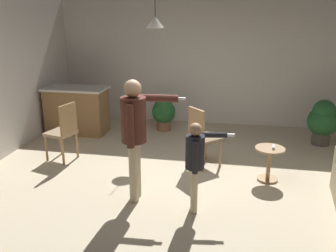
{
  "coord_description": "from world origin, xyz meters",
  "views": [
    {
      "loc": [
        0.77,
        -4.94,
        2.51
      ],
      "look_at": [
        -0.1,
        -0.33,
        1.0
      ],
      "focal_mm": 39.74,
      "sensor_mm": 36.0,
      "label": 1
    }
  ],
  "objects_px": {
    "dining_chair_near_wall": "(64,130)",
    "spare_remote_on_table": "(274,147)",
    "potted_plant_corner": "(323,120)",
    "dining_chair_by_counter": "(202,135)",
    "side_table_by_couch": "(269,160)",
    "person_child": "(196,158)",
    "kitchen_counter": "(77,110)",
    "potted_plant_by_wall": "(164,111)",
    "person_adult": "(135,127)"
  },
  "relations": [
    {
      "from": "dining_chair_near_wall",
      "to": "spare_remote_on_table",
      "type": "bearing_deg",
      "value": -77.35
    },
    {
      "from": "potted_plant_corner",
      "to": "dining_chair_near_wall",
      "type": "bearing_deg",
      "value": -160.04
    },
    {
      "from": "dining_chair_by_counter",
      "to": "potted_plant_corner",
      "type": "distance_m",
      "value": 2.59
    },
    {
      "from": "side_table_by_couch",
      "to": "person_child",
      "type": "bearing_deg",
      "value": -132.28
    },
    {
      "from": "kitchen_counter",
      "to": "person_child",
      "type": "height_order",
      "value": "person_child"
    },
    {
      "from": "person_child",
      "to": "dining_chair_by_counter",
      "type": "xyz_separation_m",
      "value": [
        -0.06,
        1.41,
        -0.19
      ]
    },
    {
      "from": "kitchen_counter",
      "to": "potted_plant_corner",
      "type": "height_order",
      "value": "kitchen_counter"
    },
    {
      "from": "side_table_by_couch",
      "to": "spare_remote_on_table",
      "type": "height_order",
      "value": "spare_remote_on_table"
    },
    {
      "from": "side_table_by_couch",
      "to": "potted_plant_by_wall",
      "type": "relative_size",
      "value": 0.68
    },
    {
      "from": "person_child",
      "to": "potted_plant_corner",
      "type": "bearing_deg",
      "value": 135.9
    },
    {
      "from": "dining_chair_near_wall",
      "to": "potted_plant_corner",
      "type": "height_order",
      "value": "dining_chair_near_wall"
    },
    {
      "from": "kitchen_counter",
      "to": "spare_remote_on_table",
      "type": "height_order",
      "value": "kitchen_counter"
    },
    {
      "from": "side_table_by_couch",
      "to": "dining_chair_near_wall",
      "type": "distance_m",
      "value": 3.36
    },
    {
      "from": "person_child",
      "to": "dining_chair_near_wall",
      "type": "relative_size",
      "value": 1.18
    },
    {
      "from": "potted_plant_by_wall",
      "to": "spare_remote_on_table",
      "type": "relative_size",
      "value": 5.85
    },
    {
      "from": "side_table_by_couch",
      "to": "potted_plant_by_wall",
      "type": "xyz_separation_m",
      "value": [
        -2.02,
        2.06,
        0.09
      ]
    },
    {
      "from": "dining_chair_near_wall",
      "to": "potted_plant_by_wall",
      "type": "xyz_separation_m",
      "value": [
        1.33,
        1.9,
        -0.13
      ]
    },
    {
      "from": "person_child",
      "to": "spare_remote_on_table",
      "type": "bearing_deg",
      "value": 128.29
    },
    {
      "from": "side_table_by_couch",
      "to": "dining_chair_near_wall",
      "type": "xyz_separation_m",
      "value": [
        -3.35,
        0.16,
        0.22
      ]
    },
    {
      "from": "potted_plant_by_wall",
      "to": "side_table_by_couch",
      "type": "bearing_deg",
      "value": -45.56
    },
    {
      "from": "kitchen_counter",
      "to": "dining_chair_by_counter",
      "type": "relative_size",
      "value": 1.26
    },
    {
      "from": "dining_chair_near_wall",
      "to": "potted_plant_by_wall",
      "type": "relative_size",
      "value": 1.32
    },
    {
      "from": "side_table_by_couch",
      "to": "spare_remote_on_table",
      "type": "bearing_deg",
      "value": 0.15
    },
    {
      "from": "dining_chair_near_wall",
      "to": "potted_plant_corner",
      "type": "relative_size",
      "value": 1.15
    },
    {
      "from": "person_child",
      "to": "dining_chair_by_counter",
      "type": "bearing_deg",
      "value": 174.43
    },
    {
      "from": "person_child",
      "to": "side_table_by_couch",
      "type": "bearing_deg",
      "value": 129.59
    },
    {
      "from": "side_table_by_couch",
      "to": "person_adult",
      "type": "relative_size",
      "value": 0.32
    },
    {
      "from": "kitchen_counter",
      "to": "dining_chair_near_wall",
      "type": "xyz_separation_m",
      "value": [
        0.4,
        -1.44,
        0.07
      ]
    },
    {
      "from": "person_child",
      "to": "potted_plant_corner",
      "type": "xyz_separation_m",
      "value": [
        2.08,
        2.86,
        -0.26
      ]
    },
    {
      "from": "person_adult",
      "to": "spare_remote_on_table",
      "type": "distance_m",
      "value": 2.12
    },
    {
      "from": "person_adult",
      "to": "dining_chair_near_wall",
      "type": "xyz_separation_m",
      "value": [
        -1.55,
        1.08,
        -0.48
      ]
    },
    {
      "from": "kitchen_counter",
      "to": "dining_chair_near_wall",
      "type": "distance_m",
      "value": 1.5
    },
    {
      "from": "person_child",
      "to": "potted_plant_by_wall",
      "type": "distance_m",
      "value": 3.33
    },
    {
      "from": "dining_chair_by_counter",
      "to": "person_adult",
      "type": "bearing_deg",
      "value": -75.14
    },
    {
      "from": "person_adult",
      "to": "dining_chair_near_wall",
      "type": "height_order",
      "value": "person_adult"
    },
    {
      "from": "side_table_by_couch",
      "to": "potted_plant_corner",
      "type": "xyz_separation_m",
      "value": [
        1.09,
        1.78,
        0.15
      ]
    },
    {
      "from": "dining_chair_by_counter",
      "to": "potted_plant_by_wall",
      "type": "relative_size",
      "value": 1.32
    },
    {
      "from": "side_table_by_couch",
      "to": "dining_chair_near_wall",
      "type": "relative_size",
      "value": 0.52
    },
    {
      "from": "spare_remote_on_table",
      "to": "kitchen_counter",
      "type": "bearing_deg",
      "value": 157.16
    },
    {
      "from": "dining_chair_by_counter",
      "to": "person_child",
      "type": "bearing_deg",
      "value": -41.25
    },
    {
      "from": "dining_chair_near_wall",
      "to": "person_child",
      "type": "bearing_deg",
      "value": -102.38
    },
    {
      "from": "kitchen_counter",
      "to": "potted_plant_by_wall",
      "type": "relative_size",
      "value": 1.66
    },
    {
      "from": "side_table_by_couch",
      "to": "dining_chair_near_wall",
      "type": "height_order",
      "value": "dining_chair_near_wall"
    },
    {
      "from": "kitchen_counter",
      "to": "person_adult",
      "type": "relative_size",
      "value": 0.76
    },
    {
      "from": "kitchen_counter",
      "to": "person_child",
      "type": "xyz_separation_m",
      "value": [
        2.77,
        -2.69,
        0.26
      ]
    },
    {
      "from": "person_child",
      "to": "dining_chair_near_wall",
      "type": "xyz_separation_m",
      "value": [
        -2.37,
        1.25,
        -0.19
      ]
    },
    {
      "from": "person_adult",
      "to": "potted_plant_by_wall",
      "type": "xyz_separation_m",
      "value": [
        -0.22,
        2.98,
        -0.61
      ]
    },
    {
      "from": "potted_plant_corner",
      "to": "potted_plant_by_wall",
      "type": "distance_m",
      "value": 3.13
    },
    {
      "from": "dining_chair_by_counter",
      "to": "potted_plant_by_wall",
      "type": "xyz_separation_m",
      "value": [
        -0.97,
        1.74,
        -0.13
      ]
    },
    {
      "from": "kitchen_counter",
      "to": "person_adult",
      "type": "height_order",
      "value": "person_adult"
    }
  ]
}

